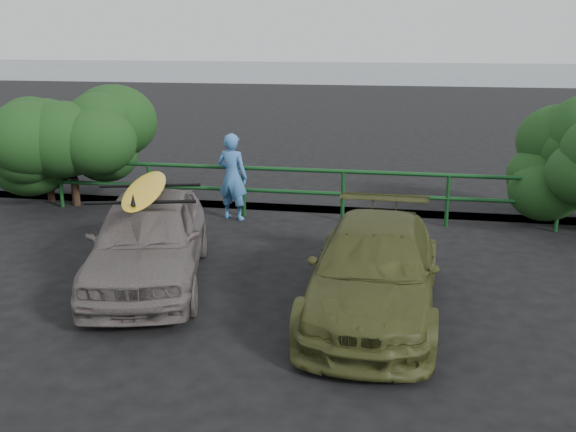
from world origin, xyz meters
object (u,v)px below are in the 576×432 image
guardrail (293,193)px  man (232,177)px  sedan (148,239)px  surfboard (145,189)px  olive_vehicle (374,270)px

guardrail → man: bearing=-168.7°
guardrail → sedan: sedan is taller
sedan → man: bearing=70.1°
man → surfboard: 3.55m
guardrail → surfboard: 4.11m
olive_vehicle → surfboard: bearing=173.3°
guardrail → surfboard: (-1.51, -3.72, 0.90)m
olive_vehicle → surfboard: size_ratio=1.61×
guardrail → olive_vehicle: bearing=-66.6°
olive_vehicle → man: bearing=128.5°
man → surfboard: bearing=98.8°
guardrail → olive_vehicle: olive_vehicle is taller
surfboard → sedan: bearing=0.0°
sedan → olive_vehicle: bearing=-22.6°
olive_vehicle → surfboard: surfboard is taller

